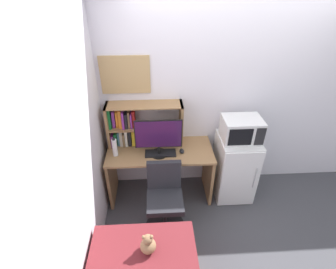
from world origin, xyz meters
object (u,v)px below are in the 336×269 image
at_px(water_bottle, 115,147).
at_px(wall_corkboard, 125,75).
at_px(microwave, 241,129).
at_px(desk_chair, 165,201).
at_px(monitor, 158,136).
at_px(mini_fridge, 235,167).
at_px(computer_mouse, 182,151).
at_px(hutch_bookshelf, 133,125).
at_px(teddy_bear, 148,244).
at_px(keyboard, 160,153).

bearing_deg(water_bottle, wall_corkboard, 65.20).
relative_size(microwave, desk_chair, 0.53).
bearing_deg(monitor, microwave, 3.31).
bearing_deg(desk_chair, mini_fridge, 27.35).
bearing_deg(microwave, water_bottle, -178.09).
bearing_deg(wall_corkboard, computer_mouse, -27.29).
distance_m(mini_fridge, wall_corkboard, 1.84).
relative_size(hutch_bookshelf, computer_mouse, 9.36).
bearing_deg(hutch_bookshelf, water_bottle, -129.65).
bearing_deg(microwave, computer_mouse, -177.56).
distance_m(monitor, wall_corkboard, 0.81).
bearing_deg(water_bottle, hutch_bookshelf, 50.35).
xyz_separation_m(hutch_bookshelf, computer_mouse, (0.60, -0.23, -0.26)).
relative_size(computer_mouse, wall_corkboard, 0.17).
relative_size(computer_mouse, desk_chair, 0.11).
height_order(desk_chair, wall_corkboard, wall_corkboard).
relative_size(mini_fridge, wall_corkboard, 1.56).
relative_size(water_bottle, teddy_bear, 1.14).
bearing_deg(mini_fridge, microwave, 89.81).
relative_size(monitor, wall_corkboard, 0.97).
height_order(hutch_bookshelf, computer_mouse, hutch_bookshelf).
height_order(keyboard, mini_fridge, mini_fridge).
bearing_deg(teddy_bear, computer_mouse, 70.21).
xyz_separation_m(keyboard, teddy_bear, (-0.15, -1.13, -0.15)).
distance_m(keyboard, teddy_bear, 1.15).
distance_m(teddy_bear, wall_corkboard, 1.82).
xyz_separation_m(computer_mouse, teddy_bear, (-0.41, -1.15, -0.16)).
bearing_deg(teddy_bear, microwave, 46.20).
relative_size(desk_chair, teddy_bear, 4.02).
distance_m(computer_mouse, teddy_bear, 1.23).
relative_size(monitor, keyboard, 1.48).
bearing_deg(keyboard, microwave, 3.30).
height_order(monitor, desk_chair, monitor).
height_order(hutch_bookshelf, desk_chair, hutch_bookshelf).
xyz_separation_m(teddy_bear, wall_corkboard, (-0.23, 1.49, 1.03)).
bearing_deg(hutch_bookshelf, microwave, -8.68).
relative_size(monitor, computer_mouse, 5.60).
bearing_deg(desk_chair, teddy_bear, -104.54).
height_order(mini_fridge, desk_chair, mini_fridge).
bearing_deg(water_bottle, keyboard, -0.62).
bearing_deg(water_bottle, mini_fridge, 1.79).
relative_size(keyboard, teddy_bear, 1.74).
relative_size(water_bottle, mini_fridge, 0.28).
bearing_deg(monitor, wall_corkboard, 135.06).
bearing_deg(mini_fridge, hutch_bookshelf, 171.19).
distance_m(water_bottle, teddy_bear, 1.23).
bearing_deg(microwave, wall_corkboard, 167.46).
distance_m(hutch_bookshelf, water_bottle, 0.37).
bearing_deg(teddy_bear, keyboard, 82.50).
distance_m(monitor, desk_chair, 0.76).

